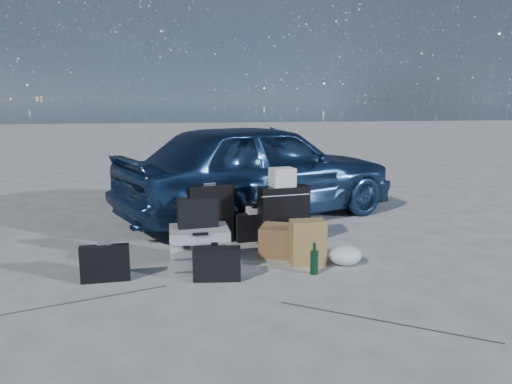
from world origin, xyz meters
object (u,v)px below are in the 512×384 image
car (260,170)px  cardboard_box (281,241)px  green_bottle (314,258)px  suitcase_right (284,216)px  duffel_bag (260,225)px  briefcase (105,263)px  pelican_case (199,248)px  suitcase_left (210,214)px

car → cardboard_box: car is taller
car → green_bottle: bearing=159.3°
suitcase_right → duffel_bag: (-0.20, 0.31, -0.17)m
briefcase → duffel_bag: 1.97m
briefcase → green_bottle: bearing=-7.0°
pelican_case → car: bearing=64.3°
pelican_case → suitcase_left: 0.89m
pelican_case → briefcase: pelican_case is taller
pelican_case → briefcase: size_ratio=1.30×
pelican_case → green_bottle: pelican_case is taller
car → green_bottle: (0.10, -2.29, -0.51)m
pelican_case → briefcase: (-0.84, -0.19, -0.04)m
green_bottle → car: bearing=92.5°
duffel_bag → cardboard_box: 0.68m
cardboard_box → green_bottle: cardboard_box is taller
pelican_case → duffel_bag: pelican_case is taller
pelican_case → briefcase: 0.86m
car → green_bottle: 2.35m
car → suitcase_left: (-0.76, -1.11, -0.33)m
pelican_case → suitcase_right: bearing=33.4°
duffel_bag → suitcase_right: bearing=-66.2°
car → suitcase_right: 1.37m
cardboard_box → briefcase: bearing=-164.2°
pelican_case → duffel_bag: 1.22m
suitcase_left → car: bearing=39.4°
briefcase → suitcase_left: 1.47m
pelican_case → duffel_bag: size_ratio=0.88×
pelican_case → green_bottle: (1.03, -0.32, -0.05)m
duffel_bag → green_bottle: duffel_bag is taller
pelican_case → duffel_bag: (0.76, 0.96, -0.04)m
pelican_case → duffel_bag: bearing=51.3°
suitcase_left → green_bottle: 1.48m
suitcase_right → duffel_bag: bearing=115.0°
suitcase_left → green_bottle: bearing=-69.7°
briefcase → green_bottle: briefcase is taller
duffel_bag → pelican_case: bearing=-137.7°
suitcase_left → green_bottle: size_ratio=2.21×
car → suitcase_left: size_ratio=5.83×
duffel_bag → green_bottle: bearing=-87.2°
briefcase → suitcase_right: bearing=21.8°
suitcase_left → duffel_bag: (0.59, 0.10, -0.18)m
briefcase → cardboard_box: briefcase is taller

